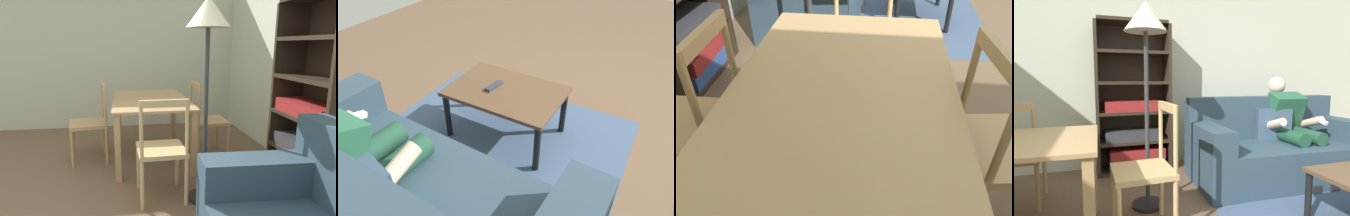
% 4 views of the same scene
% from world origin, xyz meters
% --- Properties ---
extents(ground_plane, '(8.53, 8.53, 0.00)m').
position_xyz_m(ground_plane, '(0.00, 0.00, 0.00)').
color(ground_plane, brown).
extents(couch, '(1.93, 0.98, 0.91)m').
position_xyz_m(couch, '(0.86, 1.88, 0.33)').
color(couch, '#2D4251').
rests_on(couch, ground_plane).
extents(person_lounging, '(0.61, 0.98, 1.15)m').
position_xyz_m(person_lounging, '(1.11, 1.92, 0.59)').
color(person_lounging, '#23563D').
rests_on(person_lounging, ground_plane).
extents(coffee_table, '(0.89, 0.60, 0.44)m').
position_xyz_m(coffee_table, '(0.90, 0.70, 0.38)').
color(coffee_table, brown).
rests_on(coffee_table, ground_plane).
extents(tv_remote, '(0.08, 0.18, 0.02)m').
position_xyz_m(tv_remote, '(1.01, 0.71, 0.45)').
color(tv_remote, '#2D2D38').
rests_on(tv_remote, coffee_table).
extents(area_rug, '(2.02, 1.43, 0.01)m').
position_xyz_m(area_rug, '(0.90, 0.70, 0.00)').
color(area_rug, '#3D5170').
rests_on(area_rug, ground_plane).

